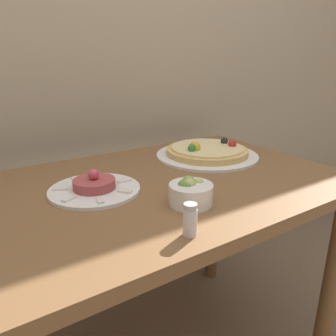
% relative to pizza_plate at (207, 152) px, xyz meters
% --- Properties ---
extents(dining_table, '(1.16, 0.74, 0.73)m').
position_rel_pizza_plate_xyz_m(dining_table, '(-0.30, -0.12, -0.13)').
color(dining_table, brown).
rests_on(dining_table, ground_plane).
extents(pizza_plate, '(0.38, 0.38, 0.07)m').
position_rel_pizza_plate_xyz_m(pizza_plate, '(0.00, 0.00, 0.00)').
color(pizza_plate, white).
rests_on(pizza_plate, dining_table).
extents(tartare_plate, '(0.25, 0.25, 0.07)m').
position_rel_pizza_plate_xyz_m(tartare_plate, '(-0.48, -0.09, -0.01)').
color(tartare_plate, white).
rests_on(tartare_plate, dining_table).
extents(small_bowl, '(0.11, 0.11, 0.07)m').
position_rel_pizza_plate_xyz_m(small_bowl, '(-0.31, -0.30, 0.01)').
color(small_bowl, white).
rests_on(small_bowl, dining_table).
extents(salt_shaker, '(0.03, 0.03, 0.07)m').
position_rel_pizza_plate_xyz_m(salt_shaker, '(-0.40, -0.42, 0.02)').
color(salt_shaker, silver).
rests_on(salt_shaker, dining_table).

